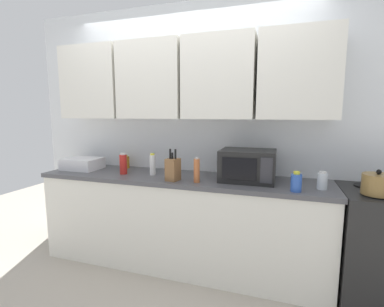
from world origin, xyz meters
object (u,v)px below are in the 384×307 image
at_px(bottle_white_jar, 153,165).
at_px(bottle_red_sauce, 123,164).
at_px(microwave, 248,165).
at_px(dish_rack, 83,164).
at_px(bottle_spice_jar, 197,170).
at_px(bottle_blue_cleaner, 296,182).
at_px(bottle_amber_vinegar, 126,162).
at_px(bottle_clear_tall, 322,181).
at_px(knife_block, 173,169).
at_px(kettle, 378,184).

bearing_deg(bottle_white_jar, bottle_red_sauce, -170.70).
bearing_deg(microwave, dish_rack, -179.31).
xyz_separation_m(bottle_spice_jar, bottle_red_sauce, (-0.80, 0.10, -0.01)).
bearing_deg(bottle_blue_cleaner, bottle_amber_vinegar, 166.76).
bearing_deg(bottle_blue_cleaner, bottle_white_jar, 171.94).
bearing_deg(bottle_red_sauce, dish_rack, 172.19).
bearing_deg(bottle_clear_tall, microwave, 170.41).
height_order(bottle_blue_cleaner, bottle_white_jar, bottle_white_jar).
xyz_separation_m(knife_block, bottle_red_sauce, (-0.58, 0.10, -0.00)).
height_order(dish_rack, knife_block, knife_block).
bearing_deg(bottle_spice_jar, bottle_white_jar, 163.07).
distance_m(knife_block, bottle_blue_cleaner, 1.04).
distance_m(dish_rack, bottle_blue_cleaner, 2.18).
distance_m(microwave, bottle_blue_cleaner, 0.47).
relative_size(bottle_amber_vinegar, bottle_spice_jar, 0.63).
relative_size(kettle, knife_block, 0.73).
bearing_deg(bottle_blue_cleaner, bottle_red_sauce, 175.13).
distance_m(bottle_amber_vinegar, bottle_spice_jar, 1.02).
distance_m(dish_rack, bottle_red_sauce, 0.56).
distance_m(kettle, bottle_clear_tall, 0.37).
distance_m(dish_rack, bottle_white_jar, 0.86).
bearing_deg(kettle, bottle_red_sauce, 177.80).
bearing_deg(bottle_clear_tall, bottle_red_sauce, 179.87).
xyz_separation_m(dish_rack, bottle_blue_cleaner, (2.17, -0.21, 0.01)).
distance_m(microwave, knife_block, 0.67).
xyz_separation_m(microwave, knife_block, (-0.64, -0.20, -0.04)).
bearing_deg(microwave, bottle_blue_cleaner, -30.34).
bearing_deg(knife_block, bottle_red_sauce, 169.93).
height_order(dish_rack, bottle_red_sauce, bottle_red_sauce).
distance_m(microwave, bottle_amber_vinegar, 1.37).
xyz_separation_m(knife_block, bottle_clear_tall, (1.24, 0.10, -0.04)).
bearing_deg(bottle_clear_tall, bottle_spice_jar, -174.44).
bearing_deg(bottle_amber_vinegar, bottle_spice_jar, -21.95).
bearing_deg(bottle_red_sauce, microwave, 4.60).
bearing_deg(bottle_spice_jar, dish_rack, 172.45).
relative_size(bottle_blue_cleaner, bottle_red_sauce, 0.76).
distance_m(bottle_white_jar, bottle_clear_tall, 1.52).
bearing_deg(bottle_red_sauce, bottle_spice_jar, -7.36).
height_order(bottle_spice_jar, bottle_white_jar, bottle_spice_jar).
bearing_deg(bottle_spice_jar, kettle, 0.82).
bearing_deg(bottle_blue_cleaner, kettle, 5.51).
bearing_deg(bottle_blue_cleaner, knife_block, 178.08).
height_order(dish_rack, bottle_clear_tall, bottle_clear_tall).
bearing_deg(bottle_clear_tall, dish_rack, 178.06).
distance_m(bottle_white_jar, bottle_red_sauce, 0.30).
bearing_deg(dish_rack, bottle_white_jar, -1.83).
relative_size(dish_rack, bottle_blue_cleaner, 2.39).
xyz_separation_m(kettle, microwave, (-0.96, 0.18, 0.05)).
height_order(kettle, bottle_red_sauce, bottle_red_sauce).
relative_size(dish_rack, bottle_red_sauce, 1.81).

